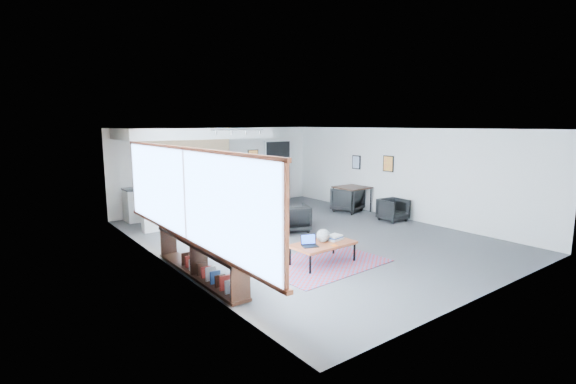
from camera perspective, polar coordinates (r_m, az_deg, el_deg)
room at (r=10.03m, az=2.55°, el=1.17°), size 7.02×9.02×2.62m
window at (r=7.44m, az=-13.84°, el=-0.72°), size 0.10×5.95×1.66m
console at (r=7.65m, az=-11.93°, el=-9.12°), size 0.35×3.00×0.80m
kitchenette at (r=12.54m, az=-12.65°, el=2.94°), size 4.20×1.96×2.60m
doorway at (r=14.93m, az=-1.44°, el=2.98°), size 1.10×0.12×2.15m
track_light at (r=11.40m, az=-6.86°, el=8.28°), size 1.60×0.07×0.15m
wall_art_lower at (r=12.73m, az=13.56°, el=3.78°), size 0.03×0.38×0.48m
wall_art_upper at (r=13.59m, az=9.32°, el=4.04°), size 0.03×0.34×0.44m
kilim_rug at (r=8.35m, az=4.76°, el=-9.67°), size 2.49×1.77×0.01m
coffee_table at (r=8.23m, az=4.79°, el=-7.18°), size 1.29×0.72×0.42m
laptop at (r=8.01m, az=2.90°, el=-6.92°), size 0.36×0.33×0.21m
ceramic_pot at (r=8.26m, az=4.86°, el=-5.95°), size 0.26×0.26×0.26m
book_stack at (r=8.46m, az=6.33°, el=-6.19°), size 0.37×0.31×0.10m
coaster at (r=8.07m, az=6.34°, el=-7.28°), size 0.13×0.13×0.01m
armchair_left at (r=10.08m, az=-2.84°, el=-4.09°), size 0.79×0.75×0.77m
armchair_right at (r=10.67m, az=0.86°, el=-3.39°), size 0.92×0.89×0.74m
floor_lamp at (r=10.97m, az=-5.77°, el=3.00°), size 0.51×0.51×1.75m
dining_table at (r=13.15m, az=8.76°, el=0.42°), size 0.93×0.93×0.78m
dining_chair_near at (r=12.16m, az=14.18°, el=-2.46°), size 0.61×0.58×0.59m
dining_chair_far at (r=13.18m, az=8.13°, el=-1.09°), size 0.88×0.85×0.72m
microwave at (r=13.22m, az=-11.03°, el=2.08°), size 0.50×0.29×0.33m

